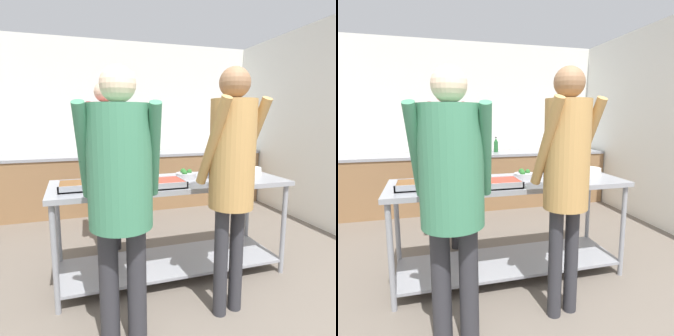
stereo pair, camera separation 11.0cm
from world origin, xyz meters
TOP-DOWN VIEW (x-y plane):
  - wall_rear at (0.00, 4.12)m, footprint 4.66×0.06m
  - wall_right at (2.30, 2.06)m, footprint 0.06×4.24m
  - back_counter at (-0.00, 3.75)m, footprint 4.50×0.65m
  - serving_counter at (0.05, 1.55)m, footprint 2.07×0.70m
  - serving_tray_roast at (-0.67, 1.49)m, footprint 0.45×0.27m
  - serving_tray_vegetables at (-0.16, 1.37)m, footprint 0.50×0.28m
  - broccoli_bowl at (0.21, 1.62)m, footprint 0.18×0.18m
  - sauce_pan at (0.53, 1.54)m, footprint 0.38×0.24m
  - plate_stack at (0.88, 1.61)m, footprint 0.24×0.24m
  - guest_serving_left at (-0.51, 0.82)m, footprint 0.53×0.41m
  - guest_serving_right at (0.28, 0.90)m, footprint 0.46×0.40m
  - cook_behind_counter at (-0.44, 2.26)m, footprint 0.48×0.41m
  - water_bottle at (0.47, 3.79)m, footprint 0.07×0.07m

SIDE VIEW (x-z plane):
  - back_counter at x=0.00m, z-range 0.00..0.88m
  - serving_counter at x=0.05m, z-range 0.16..1.04m
  - serving_tray_roast at x=-0.67m, z-range 0.88..0.94m
  - serving_tray_vegetables at x=-0.16m, z-range 0.88..0.94m
  - broccoli_bowl at x=0.21m, z-range 0.87..0.96m
  - plate_stack at x=0.88m, z-range 0.88..0.96m
  - sauce_pan at x=0.53m, z-range 0.89..0.98m
  - water_bottle at x=0.47m, z-range 0.87..1.12m
  - guest_serving_left at x=-0.51m, z-range 0.20..1.93m
  - guest_serving_right at x=0.28m, z-range 0.23..2.00m
  - cook_behind_counter at x=-0.44m, z-range 0.22..2.03m
  - wall_rear at x=0.00m, z-range 0.00..2.65m
  - wall_right at x=2.30m, z-range 0.00..2.65m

